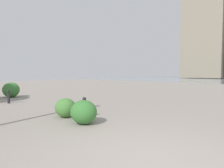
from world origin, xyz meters
TOP-DOWN VIEW (x-y plane):
  - building_annex at (19.60, -61.48)m, footprint 11.65×12.20m
  - bollard_near at (3.36, -1.11)m, footprint 0.13×0.13m
  - bollard_mid at (8.49, -0.44)m, footprint 0.13×0.13m
  - shrub_low at (3.93, -0.75)m, footprint 0.75×0.68m
  - shrub_round at (2.80, -0.65)m, footprint 0.82×0.74m
  - shrub_wide at (10.98, -1.37)m, footprint 1.07×0.96m

SIDE VIEW (x-z plane):
  - shrub_low at x=3.93m, z-range 0.00..0.64m
  - shrub_round at x=2.80m, z-range 0.00..0.70m
  - bollard_mid at x=8.49m, z-range 0.02..0.69m
  - bollard_near at x=3.36m, z-range 0.02..0.72m
  - shrub_wide at x=10.98m, z-range 0.00..0.91m
  - building_annex at x=19.60m, z-range 0.00..32.07m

